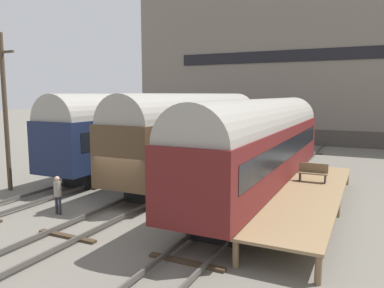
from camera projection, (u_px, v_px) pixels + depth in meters
ground_plane at (117, 214)px, 16.48m from camera, size 200.00×200.00×0.00m
track_left at (36, 198)px, 18.58m from camera, size 2.60×60.00×0.26m
track_middle at (117, 211)px, 16.46m from camera, size 2.60×60.00×0.26m
track_right at (221, 228)px, 14.34m from camera, size 2.60×60.00×0.26m
train_car_navy at (139, 126)px, 26.44m from camera, size 3.07×16.46×5.28m
train_car_maroon at (261, 142)px, 18.93m from camera, size 2.93×17.15×5.02m
train_car_brown at (196, 130)px, 23.43m from camera, size 2.97×16.23×5.29m
station_platform at (309, 194)px, 16.51m from camera, size 2.71×13.09×0.95m
bench at (313, 172)px, 18.45m from camera, size 1.40×0.40×0.91m
person_worker at (58, 192)px, 16.32m from camera, size 0.32×0.32×1.71m
utility_pole at (5, 110)px, 20.06m from camera, size 1.80×0.24×8.46m
warehouse_building at (312, 67)px, 42.50m from camera, size 39.11×10.56×16.61m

